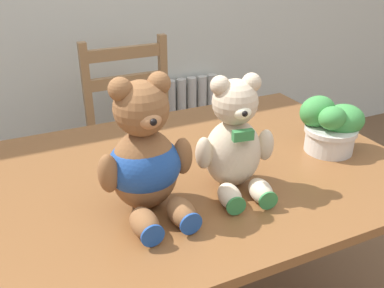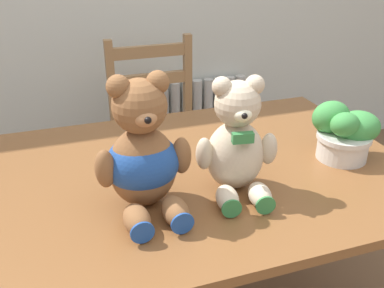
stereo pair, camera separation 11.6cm
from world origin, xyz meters
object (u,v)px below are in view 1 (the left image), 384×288
Objects in this scene: teddy_bear_right at (235,142)px; potted_plant at (331,125)px; wooden_chair_behind at (137,135)px; teddy_bear_left at (145,159)px.

teddy_bear_right is 0.42m from potted_plant.
teddy_bear_right is at bearing 88.76° from wooden_chair_behind.
teddy_bear_left is at bearing -174.69° from potted_plant.
wooden_chair_behind is at bearing -82.12° from teddy_bear_right.
teddy_bear_right is 1.60× the size of potted_plant.
teddy_bear_right reaches higher than wooden_chair_behind.
teddy_bear_right is at bearing -170.94° from potted_plant.
wooden_chair_behind is 2.74× the size of teddy_bear_right.
teddy_bear_left reaches higher than teddy_bear_right.
wooden_chair_behind is 4.40× the size of potted_plant.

